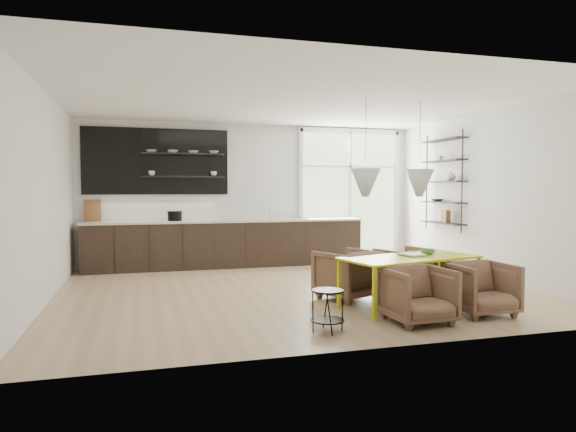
% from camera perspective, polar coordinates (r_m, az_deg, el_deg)
% --- Properties ---
extents(room, '(7.02, 6.01, 2.91)m').
position_cam_1_polar(room, '(9.05, 2.26, 2.40)').
color(room, tan).
rests_on(room, ground).
extents(kitchen_run, '(5.54, 0.69, 2.75)m').
position_cam_1_polar(kitchen_run, '(10.35, -7.26, -2.32)').
color(kitchen_run, black).
rests_on(kitchen_run, ground).
extents(right_shelving, '(0.26, 1.22, 1.90)m').
position_cam_1_polar(right_shelving, '(10.33, 16.95, 3.40)').
color(right_shelving, black).
rests_on(right_shelving, ground).
extents(dining_table, '(1.96, 1.20, 0.67)m').
position_cam_1_polar(dining_table, '(6.97, 13.40, -4.79)').
color(dining_table, '#BCCD10').
rests_on(dining_table, ground).
extents(armchair_back_left, '(0.99, 1.00, 0.70)m').
position_cam_1_polar(armchair_back_left, '(7.35, 6.67, -6.44)').
color(armchair_back_left, brown).
rests_on(armchair_back_left, ground).
extents(armchair_back_right, '(0.92, 0.94, 0.69)m').
position_cam_1_polar(armchair_back_right, '(7.91, 13.06, -5.89)').
color(armchair_back_right, brown).
rests_on(armchair_back_right, ground).
extents(armchair_front_left, '(0.73, 0.75, 0.66)m').
position_cam_1_polar(armchair_front_left, '(6.20, 14.25, -8.52)').
color(armchair_front_left, brown).
rests_on(armchair_front_left, ground).
extents(armchair_front_right, '(0.71, 0.73, 0.65)m').
position_cam_1_polar(armchair_front_right, '(6.84, 20.72, -7.55)').
color(armchair_front_right, brown).
rests_on(armchair_front_right, ground).
extents(wire_stool, '(0.37, 0.37, 0.46)m').
position_cam_1_polar(wire_stool, '(5.67, 4.43, -9.81)').
color(wire_stool, black).
rests_on(wire_stool, ground).
extents(table_book, '(0.31, 0.37, 0.03)m').
position_cam_1_polar(table_book, '(6.98, 12.82, -4.26)').
color(table_book, white).
rests_on(table_book, dining_table).
extents(table_bowl, '(0.27, 0.27, 0.06)m').
position_cam_1_polar(table_bowl, '(7.27, 15.26, -3.88)').
color(table_bowl, '#4C7651').
rests_on(table_bowl, dining_table).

